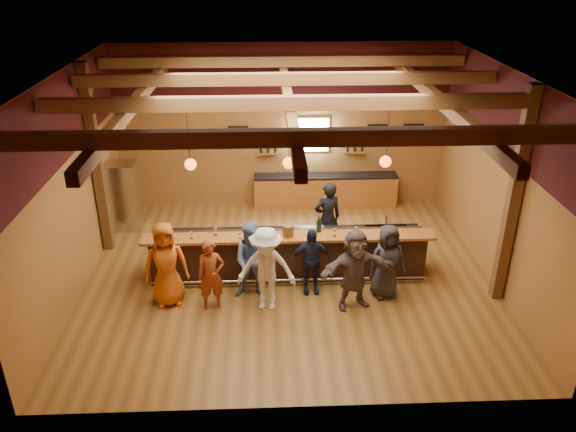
{
  "coord_description": "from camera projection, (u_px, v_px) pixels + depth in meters",
  "views": [
    {
      "loc": [
        -0.47,
        -10.8,
        6.7
      ],
      "look_at": [
        0.0,
        0.3,
        1.35
      ],
      "focal_mm": 35.0,
      "sensor_mm": 36.0,
      "label": 1
    }
  ],
  "objects": [
    {
      "name": "bottle_a",
      "position": [
        318.0,
        226.0,
        12.11
      ],
      "size": [
        0.08,
        0.08,
        0.37
      ],
      "color": "black",
      "rests_on": "bar_counter"
    },
    {
      "name": "customer_orange",
      "position": [
        166.0,
        264.0,
        11.32
      ],
      "size": [
        0.99,
        0.75,
        1.82
      ],
      "primitive_type": "imported",
      "rotation": [
        0.0,
        0.0,
        0.2
      ],
      "color": "#C25912",
      "rests_on": "ground"
    },
    {
      "name": "glass_b",
      "position": [
        191.0,
        233.0,
        11.85
      ],
      "size": [
        0.07,
        0.07,
        0.17
      ],
      "color": "silver",
      "rests_on": "bar_counter"
    },
    {
      "name": "customer_redvest",
      "position": [
        211.0,
        275.0,
        11.23
      ],
      "size": [
        0.61,
        0.46,
        1.52
      ],
      "primitive_type": "imported",
      "rotation": [
        0.0,
        0.0,
        0.18
      ],
      "color": "brown",
      "rests_on": "ground"
    },
    {
      "name": "customer_denim",
      "position": [
        253.0,
        261.0,
        11.56
      ],
      "size": [
        0.89,
        0.73,
        1.71
      ],
      "primitive_type": "imported",
      "rotation": [
        0.0,
        0.0,
        -0.11
      ],
      "color": "#577AAE",
      "rests_on": "ground"
    },
    {
      "name": "framed_pictures",
      "position": [
        343.0,
        133.0,
        15.34
      ],
      "size": [
        5.35,
        0.05,
        0.45
      ],
      "color": "black",
      "rests_on": "room"
    },
    {
      "name": "ice_bucket",
      "position": [
        288.0,
        231.0,
        11.94
      ],
      "size": [
        0.24,
        0.24,
        0.26
      ],
      "primitive_type": "cylinder",
      "color": "brown",
      "rests_on": "bar_counter"
    },
    {
      "name": "bar_counter",
      "position": [
        289.0,
        252.0,
        12.56
      ],
      "size": [
        6.3,
        1.07,
        1.11
      ],
      "color": "black",
      "rests_on": "ground"
    },
    {
      "name": "window",
      "position": [
        312.0,
        135.0,
        15.34
      ],
      "size": [
        0.95,
        0.09,
        0.95
      ],
      "color": "silver",
      "rests_on": "room"
    },
    {
      "name": "glass_a",
      "position": [
        159.0,
        234.0,
        11.82
      ],
      "size": [
        0.08,
        0.08,
        0.17
      ],
      "color": "silver",
      "rests_on": "bar_counter"
    },
    {
      "name": "stainless_fridge",
      "position": [
        125.0,
        196.0,
        14.44
      ],
      "size": [
        0.7,
        0.7,
        1.8
      ],
      "primitive_type": "cube",
      "color": "silver",
      "rests_on": "ground"
    },
    {
      "name": "bottle_b",
      "position": [
        320.0,
        227.0,
        12.12
      ],
      "size": [
        0.07,
        0.07,
        0.32
      ],
      "color": "black",
      "rests_on": "bar_counter"
    },
    {
      "name": "customer_white",
      "position": [
        266.0,
        269.0,
        11.16
      ],
      "size": [
        1.24,
        0.79,
        1.81
      ],
      "primitive_type": "imported",
      "rotation": [
        0.0,
        0.0,
        -0.11
      ],
      "color": "white",
      "rests_on": "ground"
    },
    {
      "name": "glass_e",
      "position": [
        268.0,
        232.0,
        11.89
      ],
      "size": [
        0.07,
        0.07,
        0.17
      ],
      "color": "silver",
      "rests_on": "bar_counter"
    },
    {
      "name": "customer_dark",
      "position": [
        387.0,
        261.0,
        11.6
      ],
      "size": [
        0.89,
        0.67,
        1.64
      ],
      "primitive_type": "imported",
      "rotation": [
        0.0,
        0.0,
        0.2
      ],
      "color": "#2A2A2C",
      "rests_on": "ground"
    },
    {
      "name": "wine_shelves",
      "position": [
        312.0,
        150.0,
        15.47
      ],
      "size": [
        3.0,
        0.18,
        0.3
      ],
      "color": "#97501B",
      "rests_on": "room"
    },
    {
      "name": "glass_g",
      "position": [
        356.0,
        229.0,
        12.01
      ],
      "size": [
        0.09,
        0.09,
        0.19
      ],
      "color": "silver",
      "rests_on": "bar_counter"
    },
    {
      "name": "bartender",
      "position": [
        327.0,
        218.0,
        13.22
      ],
      "size": [
        0.76,
        0.61,
        1.83
      ],
      "primitive_type": "imported",
      "rotation": [
        0.0,
        0.0,
        3.43
      ],
      "color": "black",
      "rests_on": "ground"
    },
    {
      "name": "glass_f",
      "position": [
        335.0,
        230.0,
        11.93
      ],
      "size": [
        0.09,
        0.09,
        0.2
      ],
      "color": "silver",
      "rests_on": "bar_counter"
    },
    {
      "name": "pendant_lights",
      "position": [
        289.0,
        163.0,
        11.47
      ],
      "size": [
        4.24,
        0.24,
        1.37
      ],
      "color": "black",
      "rests_on": "room"
    },
    {
      "name": "glass_h",
      "position": [
        386.0,
        227.0,
        12.08
      ],
      "size": [
        0.08,
        0.08,
        0.18
      ],
      "color": "silver",
      "rests_on": "bar_counter"
    },
    {
      "name": "glass_d",
      "position": [
        240.0,
        234.0,
        11.82
      ],
      "size": [
        0.08,
        0.08,
        0.18
      ],
      "color": "silver",
      "rests_on": "bar_counter"
    },
    {
      "name": "room",
      "position": [
        289.0,
        138.0,
        11.31
      ],
      "size": [
        9.04,
        9.0,
        4.52
      ],
      "color": "brown",
      "rests_on": "ground"
    },
    {
      "name": "customer_navy",
      "position": [
        311.0,
        261.0,
        11.76
      ],
      "size": [
        0.89,
        0.4,
        1.5
      ],
      "primitive_type": "imported",
      "rotation": [
        0.0,
        0.0,
        0.04
      ],
      "color": "#181D30",
      "rests_on": "ground"
    },
    {
      "name": "back_bar_cabinet",
      "position": [
        325.0,
        191.0,
        15.84
      ],
      "size": [
        4.0,
        0.52,
        0.95
      ],
      "color": "#97501B",
      "rests_on": "ground"
    },
    {
      "name": "customer_brown",
      "position": [
        355.0,
        269.0,
        11.23
      ],
      "size": [
        1.68,
        0.93,
        1.73
      ],
      "primitive_type": "imported",
      "rotation": [
        0.0,
        0.0,
        0.28
      ],
      "color": "#5E504B",
      "rests_on": "ground"
    },
    {
      "name": "glass_c",
      "position": [
        215.0,
        230.0,
        11.98
      ],
      "size": [
        0.08,
        0.08,
        0.19
      ],
      "color": "silver",
      "rests_on": "bar_counter"
    }
  ]
}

